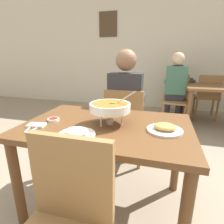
# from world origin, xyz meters

# --- Properties ---
(ground_plane) EXTENTS (16.00, 16.00, 0.00)m
(ground_plane) POSITION_xyz_m (0.00, 0.00, 0.00)
(ground_plane) COLOR gray
(cafe_rear_partition) EXTENTS (10.00, 0.10, 3.00)m
(cafe_rear_partition) POSITION_xyz_m (0.00, 3.41, 1.50)
(cafe_rear_partition) COLOR beige
(cafe_rear_partition) RESTS_ON ground_plane
(picture_frame_hung) EXTENTS (0.44, 0.03, 0.56)m
(picture_frame_hung) POSITION_xyz_m (-0.99, 3.35, 1.98)
(picture_frame_hung) COLOR #4C3823
(dining_table_main) EXTENTS (1.24, 0.84, 0.75)m
(dining_table_main) POSITION_xyz_m (0.00, 0.00, 0.64)
(dining_table_main) COLOR brown
(dining_table_main) RESTS_ON ground_plane
(chair_diner_main) EXTENTS (0.44, 0.44, 0.90)m
(chair_diner_main) POSITION_xyz_m (-0.00, 0.70, 0.51)
(chair_diner_main) COLOR olive
(chair_diner_main) RESTS_ON ground_plane
(diner_main) EXTENTS (0.40, 0.45, 1.31)m
(diner_main) POSITION_xyz_m (0.00, 0.74, 0.75)
(diner_main) COLOR #2D2D38
(diner_main) RESTS_ON ground_plane
(curry_bowl) EXTENTS (0.33, 0.30, 0.26)m
(curry_bowl) POSITION_xyz_m (0.02, 0.01, 0.88)
(curry_bowl) COLOR silver
(curry_bowl) RESTS_ON dining_table_main
(rice_plate) EXTENTS (0.24, 0.24, 0.06)m
(rice_plate) POSITION_xyz_m (-0.12, -0.26, 0.77)
(rice_plate) COLOR white
(rice_plate) RESTS_ON dining_table_main
(appetizer_plate) EXTENTS (0.24, 0.24, 0.06)m
(appetizer_plate) POSITION_xyz_m (0.42, -0.03, 0.77)
(appetizer_plate) COLOR white
(appetizer_plate) RESTS_ON dining_table_main
(sauce_dish) EXTENTS (0.09, 0.09, 0.02)m
(sauce_dish) POSITION_xyz_m (-0.43, -0.05, 0.76)
(sauce_dish) COLOR white
(sauce_dish) RESTS_ON dining_table_main
(napkin_folded) EXTENTS (0.13, 0.10, 0.02)m
(napkin_folded) POSITION_xyz_m (-0.48, -0.18, 0.76)
(napkin_folded) COLOR white
(napkin_folded) RESTS_ON dining_table_main
(fork_utensil) EXTENTS (0.07, 0.16, 0.01)m
(fork_utensil) POSITION_xyz_m (-0.50, -0.23, 0.75)
(fork_utensil) COLOR silver
(fork_utensil) RESTS_ON dining_table_main
(spoon_utensil) EXTENTS (0.03, 0.17, 0.01)m
(spoon_utensil) POSITION_xyz_m (-0.45, -0.23, 0.75)
(spoon_utensil) COLOR silver
(spoon_utensil) RESTS_ON dining_table_main
(dining_table_far) EXTENTS (1.00, 0.80, 0.75)m
(dining_table_far) POSITION_xyz_m (1.28, 2.27, 0.62)
(dining_table_far) COLOR brown
(dining_table_far) RESTS_ON ground_plane
(chair_bg_left) EXTENTS (0.45, 0.45, 0.90)m
(chair_bg_left) POSITION_xyz_m (0.74, 2.86, 0.51)
(chair_bg_left) COLOR olive
(chair_bg_left) RESTS_ON ground_plane
(chair_bg_right) EXTENTS (0.48, 0.48, 0.90)m
(chair_bg_right) POSITION_xyz_m (0.64, 2.34, 0.51)
(chair_bg_right) COLOR olive
(chair_bg_right) RESTS_ON ground_plane
(chair_bg_corner) EXTENTS (0.45, 0.45, 0.90)m
(chair_bg_corner) POSITION_xyz_m (1.27, 2.74, 0.51)
(chair_bg_corner) COLOR olive
(chair_bg_corner) RESTS_ON ground_plane
(patron_bg_left) EXTENTS (0.45, 0.40, 1.31)m
(patron_bg_left) POSITION_xyz_m (0.69, 2.78, 0.75)
(patron_bg_left) COLOR #2D2D38
(patron_bg_left) RESTS_ON ground_plane
(patron_bg_right) EXTENTS (0.40, 0.45, 1.31)m
(patron_bg_right) POSITION_xyz_m (0.61, 2.34, 0.75)
(patron_bg_right) COLOR #2D2D38
(patron_bg_right) RESTS_ON ground_plane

